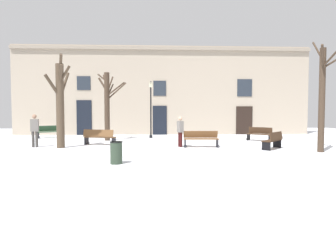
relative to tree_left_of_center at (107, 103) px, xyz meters
The scene contains 14 objects.
ground_plane 7.05m from the tree_left_of_center, 55.61° to the right, with size 38.09×38.09×0.00m, color white.
building_facade 6.16m from the tree_left_of_center, 51.69° to the left, with size 23.81×0.60×7.11m.
tree_left_of_center is the anchor object (origin of this frame).
tree_center 4.21m from the tree_left_of_center, 115.22° to the right, with size 1.28×1.86×4.67m.
tree_right_of_center 12.25m from the tree_left_of_center, 29.29° to the right, with size 1.58×2.12×5.25m.
streetlamp 3.22m from the tree_left_of_center, 30.39° to the left, with size 0.30×0.30×3.98m.
litter_bin 8.99m from the tree_left_of_center, 79.15° to the right, with size 0.46×0.46×0.80m.
bench_near_lamp 5.35m from the tree_left_of_center, 153.48° to the left, with size 1.71×1.48×0.86m.
bench_near_center_tree 6.97m from the tree_left_of_center, 35.43° to the right, with size 1.85×0.55×0.85m.
bench_by_litter_bin 3.27m from the tree_left_of_center, 91.00° to the right, with size 1.88×1.01×0.87m.
bench_far_corner 9.90m from the tree_left_of_center, ahead, with size 1.42×1.38×0.87m.
bench_facing_shops 10.32m from the tree_left_of_center, 28.36° to the right, with size 1.44×1.51×0.86m.
person_crossing_plaza 4.97m from the tree_left_of_center, 132.72° to the right, with size 0.41×0.27×1.72m.
person_by_shop_door 5.92m from the tree_left_of_center, 40.01° to the right, with size 0.34×0.43×1.61m.
Camera 1 is at (-0.75, -13.65, 1.87)m, focal length 31.50 mm.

